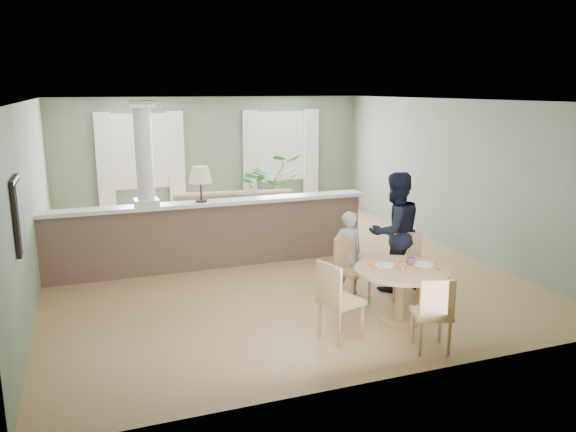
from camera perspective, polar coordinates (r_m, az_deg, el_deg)
name	(u,v)px	position (r m, az deg, el deg)	size (l,w,h in m)	color
ground	(268,265)	(9.41, -2.02, -4.98)	(8.00, 8.00, 0.00)	tan
room_shell	(254,153)	(9.61, -3.44, 6.45)	(7.02, 8.02, 2.71)	gray
pony_wall	(206,226)	(9.16, -8.32, -1.01)	(5.32, 0.38, 2.70)	brown
sofa	(237,218)	(10.79, -5.19, -0.22)	(3.07, 1.20, 0.90)	#7D6344
houseplant	(269,187)	(12.30, -1.94, 2.91)	(1.37, 1.18, 1.52)	#29672A
dining_table	(401,279)	(7.14, 11.46, -6.33)	(1.17, 1.17, 0.80)	tan
chair_far_boy	(350,266)	(7.82, 6.29, -5.03)	(0.50, 0.50, 0.88)	tan
chair_far_man	(407,263)	(8.04, 12.02, -4.64)	(0.56, 0.56, 0.91)	tan
chair_near	(434,311)	(6.45, 14.57, -9.34)	(0.50, 0.50, 0.88)	tan
chair_side	(336,297)	(6.55, 4.93, -8.25)	(0.54, 0.54, 0.95)	tan
child_person	(348,253)	(7.98, 6.07, -3.77)	(0.44, 0.29, 1.21)	#9A9A9F
man_person	(395,232)	(8.21, 10.79, -1.58)	(0.84, 0.66, 1.73)	black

